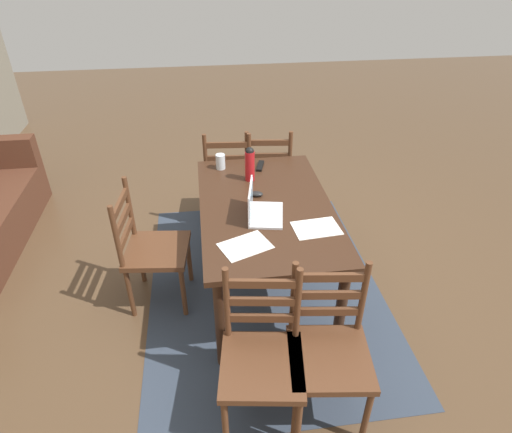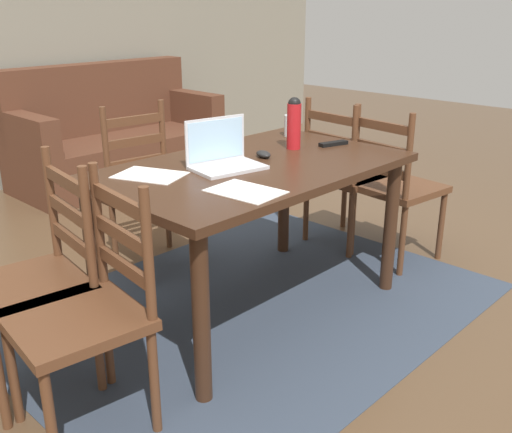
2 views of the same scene
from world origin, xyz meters
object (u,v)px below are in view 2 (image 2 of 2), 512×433
at_px(laptop, 222,155).
at_px(drinking_glass, 291,126).
at_px(chair_right_far, 345,175).
at_px(water_bottle, 294,122).
at_px(computer_mouse, 263,154).
at_px(chair_far_head, 151,190).
at_px(chair_left_near, 87,314).
at_px(chair_right_near, 395,187).
at_px(tv_remote, 333,144).
at_px(chair_left_far, 37,282).
at_px(dining_table, 252,184).
at_px(couch, 114,140).

relative_size(laptop, drinking_glass, 2.92).
distance_m(chair_right_far, laptop, 1.24).
height_order(water_bottle, computer_mouse, water_bottle).
height_order(chair_far_head, drinking_glass, chair_far_head).
relative_size(chair_far_head, computer_mouse, 9.50).
bearing_deg(chair_left_near, computer_mouse, 11.55).
xyz_separation_m(chair_left_near, drinking_glass, (1.65, 0.47, 0.37)).
bearing_deg(chair_right_near, laptop, 168.27).
xyz_separation_m(computer_mouse, tv_remote, (0.45, -0.09, -0.01)).
bearing_deg(chair_far_head, chair_right_far, -31.77).
bearing_deg(computer_mouse, chair_left_near, -151.39).
bearing_deg(computer_mouse, tv_remote, 5.23).
xyz_separation_m(chair_left_far, water_bottle, (1.43, -0.11, 0.45)).
xyz_separation_m(dining_table, computer_mouse, (0.13, 0.05, 0.12)).
height_order(dining_table, chair_far_head, chair_far_head).
xyz_separation_m(chair_left_far, couch, (1.91, 2.36, -0.11)).
relative_size(chair_left_near, water_bottle, 3.51).
xyz_separation_m(chair_right_near, chair_left_far, (-2.09, 0.36, 0.00)).
bearing_deg(chair_far_head, dining_table, -90.32).
relative_size(couch, computer_mouse, 18.00).
distance_m(dining_table, chair_left_far, 1.08).
bearing_deg(tv_remote, couch, 9.57).
height_order(chair_right_far, chair_far_head, same).
height_order(couch, water_bottle, water_bottle).
distance_m(chair_right_near, laptop, 1.26).
relative_size(chair_right_far, tv_remote, 5.59).
relative_size(chair_left_near, tv_remote, 5.59).
xyz_separation_m(chair_far_head, laptop, (-0.14, -0.77, 0.37)).
height_order(dining_table, tv_remote, tv_remote).
bearing_deg(computer_mouse, chair_right_far, 25.59).
relative_size(chair_right_near, water_bottle, 3.51).
xyz_separation_m(chair_left_far, laptop, (0.91, -0.11, 0.37)).
distance_m(dining_table, chair_right_far, 1.08).
bearing_deg(tv_remote, water_bottle, 77.75).
relative_size(chair_far_head, drinking_glass, 7.81).
height_order(chair_right_near, laptop, laptop).
distance_m(laptop, drinking_glass, 0.77).
bearing_deg(water_bottle, chair_left_far, 175.48).
distance_m(chair_far_head, water_bottle, 0.97).
relative_size(drinking_glass, tv_remote, 0.72).
height_order(couch, laptop, couch).
bearing_deg(couch, chair_left_far, -128.98).
bearing_deg(drinking_glass, water_bottle, -136.63).
bearing_deg(dining_table, laptop, 153.94).
xyz_separation_m(chair_right_far, chair_left_far, (-2.09, -0.01, 0.00)).
height_order(chair_left_near, computer_mouse, chair_left_near).
distance_m(chair_right_near, couch, 2.73).
height_order(dining_table, chair_right_far, chair_right_far).
xyz_separation_m(chair_right_near, chair_left_near, (-2.09, -0.01, 0.00)).
bearing_deg(chair_right_far, chair_left_near, -169.76).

